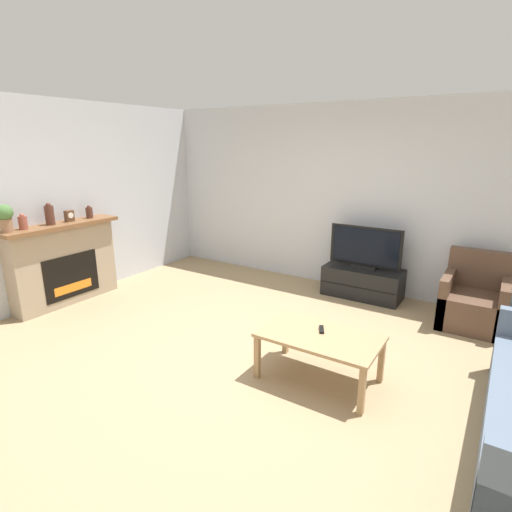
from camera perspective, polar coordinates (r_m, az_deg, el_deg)
ground_plane at (r=4.22m, az=1.02°, el=-14.39°), size 24.00×24.00×0.00m
wall_back at (r=6.04m, az=14.06°, el=7.96°), size 12.00×0.06×2.70m
wall_left at (r=6.08m, az=-26.27°, el=6.86°), size 0.06×12.00×2.70m
fireplace at (r=6.00m, az=-25.75°, el=-0.86°), size 0.41×1.54×1.11m
mantel_vase_left at (r=5.64m, az=-30.36°, el=4.19°), size 0.10×0.10×0.20m
mantel_vase_centre_left at (r=5.79m, az=-27.41°, el=5.28°), size 0.11×0.11×0.29m
mantel_vase_right at (r=6.10m, az=-22.72°, el=5.79°), size 0.09×0.09×0.18m
mantel_clock at (r=5.94m, az=-25.12°, el=5.20°), size 0.08×0.11×0.15m
potted_plant at (r=5.54m, az=-32.24°, el=4.79°), size 0.19×0.19×0.33m
tv_stand at (r=5.91m, az=14.99°, el=-3.64°), size 1.08×0.51×0.42m
tv at (r=5.77m, az=15.32°, el=0.96°), size 1.01×0.18×0.60m
armchair at (r=5.49m, az=28.62°, el=-5.80°), size 0.70×0.76×0.87m
coffee_table at (r=3.74m, az=9.08°, el=-11.80°), size 1.07×0.63×0.46m
remote at (r=3.80m, az=9.35°, el=-10.31°), size 0.10×0.15×0.02m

